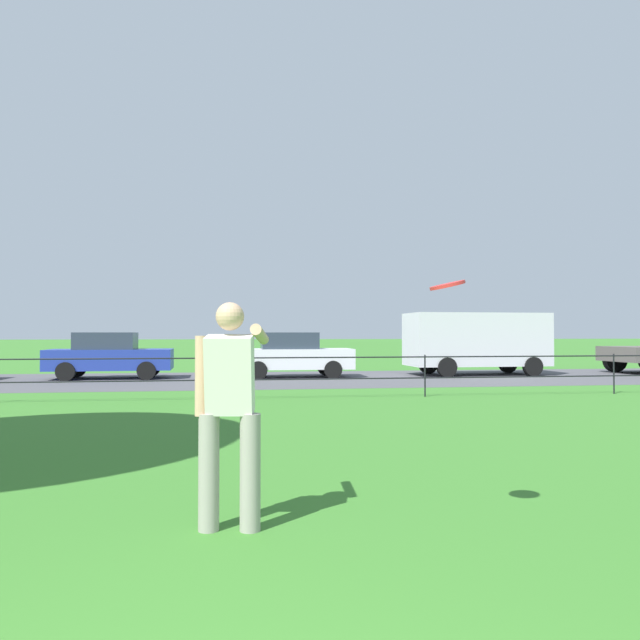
% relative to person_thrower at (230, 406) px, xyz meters
% --- Properties ---
extents(street_strip, '(80.00, 7.59, 0.01)m').
position_rel_person_thrower_xyz_m(street_strip, '(-0.29, 15.50, -0.95)').
color(street_strip, '#4C4C51').
rests_on(street_strip, ground).
extents(park_fence, '(39.32, 0.04, 1.00)m').
position_rel_person_thrower_xyz_m(park_fence, '(-0.29, 9.37, -0.28)').
color(park_fence, black).
rests_on(park_fence, ground).
extents(person_thrower, '(0.61, 0.77, 1.76)m').
position_rel_person_thrower_xyz_m(person_thrower, '(0.00, 0.00, 0.00)').
color(person_thrower, gray).
rests_on(person_thrower, ground).
extents(frisbee, '(0.31, 0.31, 0.09)m').
position_rel_person_thrower_xyz_m(frisbee, '(1.63, -0.38, 0.93)').
color(frisbee, red).
extents(car_blue_right, '(4.04, 1.89, 1.54)m').
position_rel_person_thrower_xyz_m(car_blue_right, '(-3.97, 16.48, -0.17)').
color(car_blue_right, '#233899').
rests_on(car_blue_right, ground).
extents(car_white_center, '(4.01, 1.83, 1.54)m').
position_rel_person_thrower_xyz_m(car_white_center, '(2.13, 16.21, -0.17)').
color(car_white_center, silver).
rests_on(car_white_center, ground).
extents(panel_van_left, '(5.05, 2.20, 2.24)m').
position_rel_person_thrower_xyz_m(panel_van_left, '(8.89, 16.49, 0.32)').
color(panel_van_left, silver).
rests_on(panel_van_left, ground).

